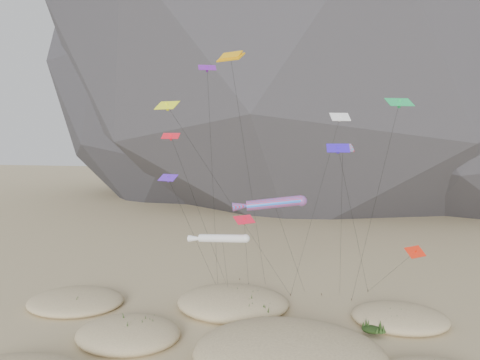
{
  "coord_description": "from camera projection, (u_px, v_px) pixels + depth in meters",
  "views": [
    {
      "loc": [
        8.46,
        -37.03,
        20.75
      ],
      "look_at": [
        -1.39,
        12.0,
        15.94
      ],
      "focal_mm": 35.0,
      "sensor_mm": 36.0,
      "label": 1
    }
  ],
  "objects": [
    {
      "name": "dunes",
      "position": [
        229.0,
        354.0,
        42.92
      ],
      "size": [
        51.17,
        35.31,
        3.81
      ],
      "color": "#CCB789",
      "rests_on": "ground"
    },
    {
      "name": "dune_grass",
      "position": [
        230.0,
        347.0,
        44.08
      ],
      "size": [
        41.53,
        29.05,
        1.57
      ],
      "color": "black",
      "rests_on": "ground"
    },
    {
      "name": "kite_stakes",
      "position": [
        282.0,
        290.0,
        62.34
      ],
      "size": [
        19.82,
        5.42,
        0.3
      ],
      "color": "#3F2D1E",
      "rests_on": "ground"
    },
    {
      "name": "rainbow_tube_kite",
      "position": [
        271.0,
        203.0,
        48.0
      ],
      "size": [
        7.66,
        14.96,
        14.62
      ],
      "color": "red",
      "rests_on": "ground"
    },
    {
      "name": "white_tube_kite",
      "position": [
        220.0,
        238.0,
        46.04
      ],
      "size": [
        6.56,
        13.97,
        11.26
      ],
      "color": "silver",
      "rests_on": "ground"
    },
    {
      "name": "orange_parafoil",
      "position": [
        231.0,
        60.0,
        48.38
      ],
      "size": [
        3.19,
        16.18,
        29.38
      ],
      "color": "orange",
      "rests_on": "ground"
    },
    {
      "name": "multi_parafoil",
      "position": [
        343.0,
        151.0,
        46.36
      ],
      "size": [
        2.23,
        14.38,
        19.9
      ],
      "color": "red",
      "rests_on": "ground"
    },
    {
      "name": "delta_kites",
      "position": [
        274.0,
        149.0,
        48.53
      ],
      "size": [
        28.06,
        20.26,
        27.94
      ],
      "color": "#1AAD56",
      "rests_on": "ground"
    }
  ]
}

